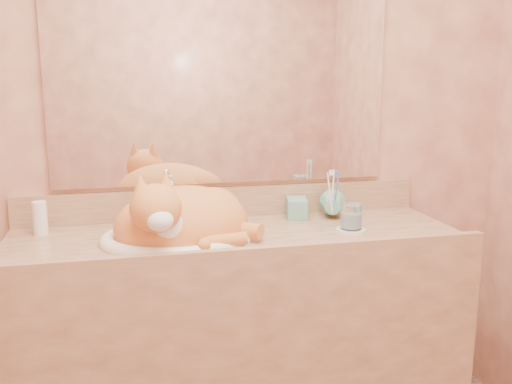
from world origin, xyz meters
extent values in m
cube|color=#9C5C46|center=(0.00, 1.00, 1.25)|extent=(2.40, 0.02, 2.50)
cube|color=white|center=(0.00, 0.99, 1.39)|extent=(1.30, 0.02, 0.80)
imported|color=#69A892|center=(0.27, 0.86, 0.94)|extent=(0.09, 0.09, 0.17)
imported|color=#69A892|center=(0.40, 0.83, 0.90)|extent=(0.14, 0.14, 0.10)
cylinder|color=white|center=(0.41, 0.67, 0.85)|extent=(0.11, 0.11, 0.01)
cylinder|color=white|center=(0.41, 0.67, 0.91)|extent=(0.08, 0.08, 0.09)
cylinder|color=white|center=(-0.68, 0.88, 0.91)|extent=(0.05, 0.05, 0.12)
camera|label=1|loc=(-0.38, -1.19, 1.41)|focal=40.00mm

